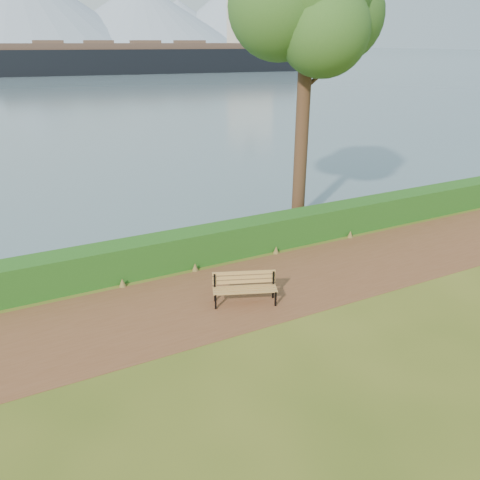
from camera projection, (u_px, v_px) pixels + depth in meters
ground at (263, 294)px, 12.26m from camera, size 140.00×140.00×0.00m
path at (258, 289)px, 12.50m from camera, size 40.00×3.40×0.01m
hedge at (222, 242)px, 14.20m from camera, size 32.00×0.85×1.00m
water at (2, 55)px, 226.36m from camera, size 700.00×510.00×0.00m
bench at (245, 286)px, 11.72m from camera, size 1.66×1.00×0.80m
cargo_ship at (168, 58)px, 98.70m from camera, size 65.95×18.32×19.79m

